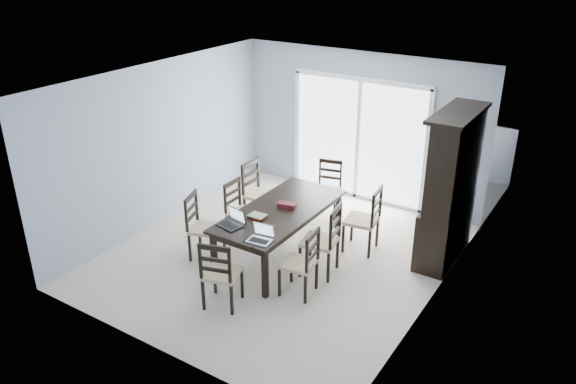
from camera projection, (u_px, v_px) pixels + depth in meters
name	position (u px, v px, depth m)	size (l,w,h in m)	color
floor	(281.00, 255.00, 8.30)	(5.00, 5.00, 0.00)	beige
ceiling	(279.00, 80.00, 7.23)	(5.00, 5.00, 0.00)	white
back_wall	(359.00, 127.00, 9.68)	(4.50, 0.02, 2.60)	#929DAE
wall_left	(161.00, 144.00, 8.87)	(0.02, 5.00, 2.60)	#929DAE
wall_right	(438.00, 212.00, 6.66)	(0.02, 5.00, 2.60)	#929DAE
balcony	(378.00, 180.00, 11.01)	(4.50, 2.00, 0.10)	gray
railing	(400.00, 137.00, 11.53)	(4.50, 0.06, 1.10)	#99999E
dining_table	(280.00, 214.00, 8.02)	(1.00, 2.20, 0.75)	black
china_hutch	(450.00, 190.00, 7.82)	(0.50, 1.38, 2.20)	black
sliding_door	(358.00, 139.00, 9.75)	(2.52, 0.05, 2.18)	silver
chair_left_near	(199.00, 219.00, 8.04)	(0.55, 0.54, 1.12)	black
chair_left_mid	(238.00, 204.00, 8.57)	(0.42, 0.41, 1.07)	black
chair_left_far	(256.00, 186.00, 9.07)	(0.47, 0.46, 1.18)	black
chair_right_near	(305.00, 256.00, 7.14)	(0.46, 0.45, 1.08)	black
chair_right_mid	(327.00, 233.00, 7.58)	(0.54, 0.52, 1.20)	black
chair_right_far	(369.00, 213.00, 8.16)	(0.52, 0.50, 1.18)	black
chair_end_near	(219.00, 268.00, 6.86)	(0.52, 0.53, 1.11)	black
chair_end_far	(329.00, 182.00, 9.37)	(0.49, 0.49, 1.07)	black
laptop_dark	(230.00, 222.00, 7.50)	(0.37, 0.29, 0.23)	black
laptop_silver	(259.00, 238.00, 7.11)	(0.33, 0.24, 0.21)	silver
book_stack	(257.00, 216.00, 7.75)	(0.24, 0.18, 0.04)	maroon
cell_phone	(248.00, 241.00, 7.14)	(0.11, 0.05, 0.01)	black
game_box	(287.00, 205.00, 8.04)	(0.25, 0.13, 0.06)	#450D0E
hot_tub	(354.00, 147.00, 11.15)	(1.93, 1.72, 0.99)	maroon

